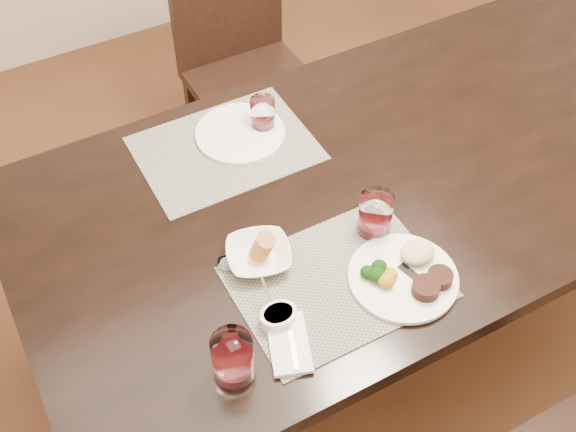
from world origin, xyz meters
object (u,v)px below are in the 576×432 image
wine_glass_near (375,216)px  chair_far (242,57)px  dinner_plate (409,274)px  cracker_bowl (259,255)px  steak_knife (410,271)px  far_plate (240,133)px

wine_glass_near → chair_far: bearing=81.3°
dinner_plate → cracker_bowl: (-0.28, 0.21, 0.01)m
chair_far → cracker_bowl: 1.17m
steak_knife → far_plate: steak_knife is taller
chair_far → wine_glass_near: bearing=-98.7°
cracker_bowl → wine_glass_near: size_ratio=1.67×
dinner_plate → steak_knife: size_ratio=1.03×
chair_far → far_plate: chair_far is taller
steak_knife → chair_far: bearing=68.6°
cracker_bowl → steak_knife: bearing=-34.4°
chair_far → steak_knife: (-0.16, -1.24, 0.26)m
chair_far → dinner_plate: (-0.18, -1.25, 0.26)m
chair_far → dinner_plate: bearing=-98.1°
cracker_bowl → far_plate: 0.44m
steak_knife → cracker_bowl: (-0.29, 0.20, 0.02)m
cracker_bowl → far_plate: (0.15, 0.41, -0.01)m
far_plate → cracker_bowl: bearing=-110.3°
steak_knife → cracker_bowl: size_ratio=1.32×
wine_glass_near → dinner_plate: bearing=-93.7°
dinner_plate → far_plate: size_ratio=1.03×
dinner_plate → steak_knife: dinner_plate is taller
cracker_bowl → far_plate: cracker_bowl is taller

